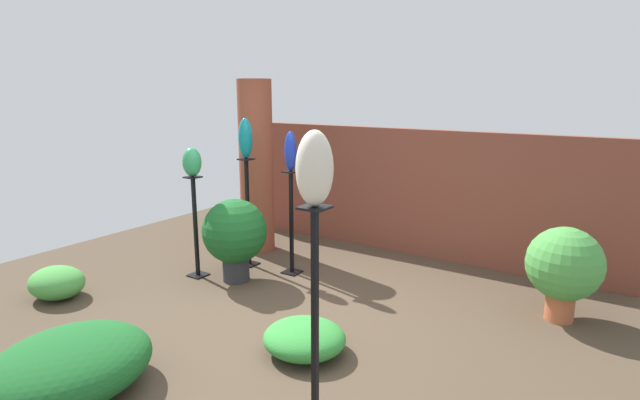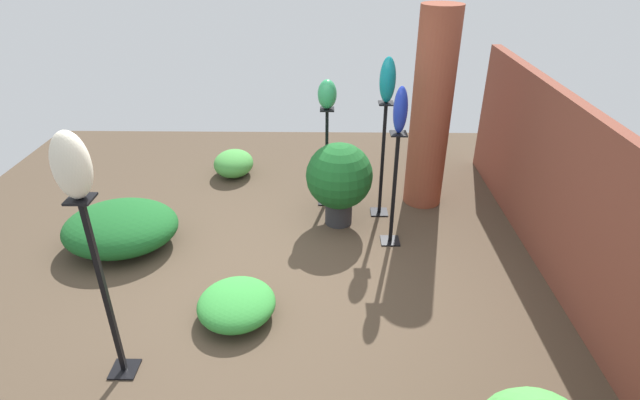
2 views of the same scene
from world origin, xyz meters
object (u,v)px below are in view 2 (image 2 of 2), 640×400
pedestal_cobalt (394,195)px  pedestal_jade (327,161)px  art_vase_jade (327,94)px  art_vase_teal (388,80)px  pedestal_ivory (106,299)px  art_vase_ivory (72,165)px  art_vase_cobalt (400,110)px  pedestal_teal (382,165)px  potted_plant_back_center (339,178)px  brick_pillar (431,111)px

pedestal_cobalt → pedestal_jade: pedestal_cobalt is taller
art_vase_jade → art_vase_teal: bearing=67.9°
pedestal_ivory → art_vase_ivory: bearing=0.0°
pedestal_cobalt → art_vase_cobalt: (0.00, 0.00, 0.90)m
pedestal_teal → potted_plant_back_center: (0.23, -0.49, -0.06)m
art_vase_cobalt → pedestal_jade: bearing=-141.8°
pedestal_jade → pedestal_ivory: size_ratio=0.80×
pedestal_teal → pedestal_jade: pedestal_teal is taller
brick_pillar → art_vase_jade: 1.20m
art_vase_teal → art_vase_jade: 0.71m
art_vase_cobalt → art_vase_jade: (-0.87, -0.69, -0.11)m
brick_pillar → pedestal_ivory: 3.89m
brick_pillar → pedestal_teal: brick_pillar is taller
pedestal_ivory → potted_plant_back_center: bearing=143.0°
art_vase_jade → art_vase_ivory: (2.69, -1.53, 0.36)m
pedestal_cobalt → pedestal_jade: size_ratio=1.04×
brick_pillar → pedestal_ivory: bearing=-44.5°
pedestal_jade → pedestal_ivory: (2.69, -1.53, 0.15)m
pedestal_jade → pedestal_ivory: bearing=-29.6°
pedestal_jade → art_vase_jade: (0.00, 0.00, 0.81)m
potted_plant_back_center → art_vase_ivory: bearing=-37.0°
brick_pillar → art_vase_cobalt: size_ratio=5.02×
art_vase_cobalt → art_vase_jade: size_ratio=1.39×
pedestal_cobalt → art_vase_jade: bearing=-141.8°
brick_pillar → art_vase_jade: (0.06, -1.18, 0.21)m
art_vase_jade → pedestal_jade: bearing=180.0°
pedestal_jade → art_vase_cobalt: art_vase_cobalt is taller
pedestal_jade → art_vase_ivory: bearing=-29.6°
pedestal_ivory → art_vase_ivory: art_vase_ivory is taller
art_vase_ivory → pedestal_cobalt: bearing=129.4°
art_vase_cobalt → potted_plant_back_center: size_ratio=0.48×
art_vase_cobalt → pedestal_teal: bearing=-174.2°
pedestal_teal → art_vase_teal: (0.00, 0.00, 0.97)m
art_vase_jade → brick_pillar: bearing=93.1°
art_vase_cobalt → art_vase_jade: bearing=-141.8°
pedestal_cobalt → pedestal_teal: 0.63m
pedestal_ivory → potted_plant_back_center: (-2.21, 1.67, -0.13)m
art_vase_ivory → pedestal_teal: bearing=138.6°
pedestal_ivory → potted_plant_back_center: size_ratio=1.56×
pedestal_jade → pedestal_cobalt: bearing=38.2°
pedestal_ivory → art_vase_jade: art_vase_jade is taller
pedestal_teal → art_vase_jade: (-0.25, -0.62, 0.74)m
art_vase_jade → potted_plant_back_center: art_vase_jade is taller
brick_pillar → art_vase_teal: size_ratio=4.75×
brick_pillar → pedestal_ivory: brick_pillar is taller
art_vase_teal → potted_plant_back_center: bearing=-64.9°
pedestal_ivory → art_vase_cobalt: size_ratio=3.27×
potted_plant_back_center → pedestal_ivory: bearing=-37.0°
potted_plant_back_center → pedestal_jade: bearing=-163.9°
pedestal_teal → art_vase_teal: size_ratio=2.79×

